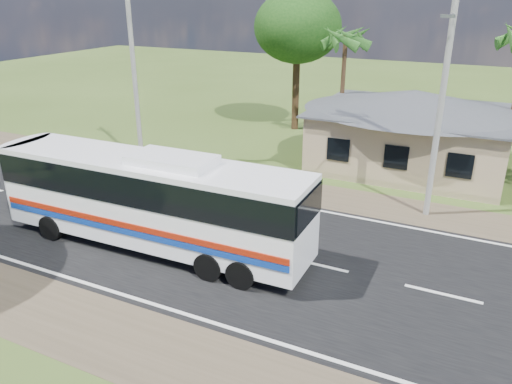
# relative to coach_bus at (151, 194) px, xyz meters

# --- Properties ---
(ground) EXTENTS (120.00, 120.00, 0.00)m
(ground) POSITION_rel_coach_bus_xyz_m (6.20, 1.43, -2.25)
(ground) COLOR #374E1B
(ground) RESTS_ON ground
(road) EXTENTS (120.00, 16.00, 0.03)m
(road) POSITION_rel_coach_bus_xyz_m (6.20, 1.43, -2.24)
(road) COLOR black
(road) RESTS_ON ground
(house) EXTENTS (12.40, 10.00, 5.00)m
(house) POSITION_rel_coach_bus_xyz_m (7.20, 14.43, 0.39)
(house) COLOR tan
(house) RESTS_ON ground
(utility_poles) EXTENTS (32.80, 2.22, 11.00)m
(utility_poles) POSITION_rel_coach_bus_xyz_m (8.87, 7.92, 3.52)
(utility_poles) COLOR #9E9E99
(utility_poles) RESTS_ON ground
(palm_far) EXTENTS (2.80, 2.80, 7.70)m
(palm_far) POSITION_rel_coach_bus_xyz_m (2.20, 17.43, 4.43)
(palm_far) COLOR #47301E
(palm_far) RESTS_ON ground
(tree_behind_house) EXTENTS (6.00, 6.00, 9.61)m
(tree_behind_house) POSITION_rel_coach_bus_xyz_m (-1.80, 19.43, 4.87)
(tree_behind_house) COLOR #47301E
(tree_behind_house) RESTS_ON ground
(coach_bus) EXTENTS (12.72, 2.93, 3.94)m
(coach_bus) POSITION_rel_coach_bus_xyz_m (0.00, 0.00, 0.00)
(coach_bus) COLOR white
(coach_bus) RESTS_ON ground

